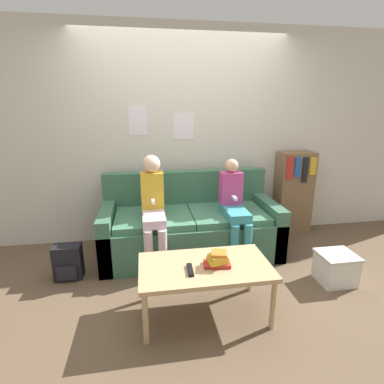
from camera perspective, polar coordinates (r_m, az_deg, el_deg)
The scene contains 11 objects.
ground_plane at distance 3.18m, azimuth 1.26°, elevation -15.71°, with size 10.00×10.00×0.00m, color brown.
wall_back at distance 3.79m, azimuth -1.66°, elevation 10.44°, with size 8.00×0.06×2.60m.
couch at distance 3.53m, azimuth -0.37°, elevation -6.78°, with size 1.99×0.87×0.91m.
coffee_table at distance 2.49m, azimuth 2.47°, elevation -14.64°, with size 1.05×0.59×0.45m.
person_left at distance 3.17m, azimuth -7.41°, elevation -2.45°, with size 0.24×0.59×1.18m.
person_right at distance 3.32m, azimuth 8.01°, elevation -2.60°, with size 0.24×0.59×1.11m.
tv_remote at distance 2.38m, azimuth -0.35°, elevation -14.59°, with size 0.05×0.17×0.02m.
book_stack at distance 2.43m, azimuth 4.86°, elevation -12.74°, with size 0.22×0.15×0.12m.
bookshelf at distance 4.20m, azimuth 18.73°, elevation -0.17°, with size 0.45×0.28×1.10m.
storage_box at distance 3.33m, azimuth 25.70°, elevation -12.87°, with size 0.35×0.32×0.30m.
backpack at distance 3.31m, azimuth -22.53°, elevation -12.25°, with size 0.27×0.20×0.35m.
Camera 1 is at (-0.50, -2.65, 1.68)m, focal length 28.00 mm.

